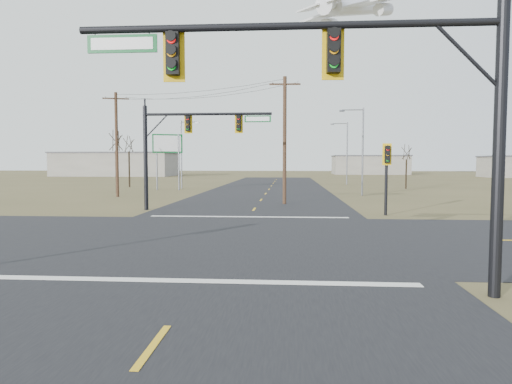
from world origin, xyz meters
TOP-DOWN VIEW (x-y plane):
  - ground at (0.00, 0.00)m, footprint 320.00×320.00m
  - road_ew at (0.00, 0.00)m, footprint 160.00×14.00m
  - road_ns at (0.00, 0.00)m, footprint 14.00×160.00m
  - stop_bar_near at (0.00, -7.50)m, footprint 12.00×0.40m
  - stop_bar_far at (0.00, 7.50)m, footprint 12.00×0.40m
  - mast_arm_near at (3.84, -8.36)m, footprint 10.52×0.43m
  - mast_arm_far at (-4.56, 11.24)m, footprint 8.90×0.45m
  - pedestal_signal_ne at (8.50, 9.03)m, footprint 0.59×0.52m
  - utility_pole_near at (2.08, 16.39)m, footprint 2.46×0.29m
  - utility_pole_far at (-14.03, 22.90)m, footprint 2.36×0.87m
  - highway_sign at (-12.01, 33.77)m, footprint 3.32×1.44m
  - streetlight_a at (9.57, 26.38)m, footprint 2.44×0.36m
  - streetlight_b at (10.94, 49.63)m, footprint 2.59×0.25m
  - streetlight_c at (-10.94, 37.05)m, footprint 2.39×0.27m
  - bare_tree_a at (-16.02, 27.86)m, footprint 3.79×3.79m
  - bare_tree_b at (-19.02, 40.19)m, footprint 3.09×3.09m
  - bare_tree_c at (17.09, 38.47)m, footprint 3.27×3.27m
  - warehouse_left at (-40.00, 90.00)m, footprint 28.00×14.00m
  - warehouse_mid at (25.00, 110.00)m, footprint 20.00×12.00m
  - jet_airliner at (13.59, 61.18)m, footprint 29.13×29.23m

SIDE VIEW (x-z plane):
  - ground at x=0.00m, z-range 0.00..0.00m
  - road_ew at x=0.00m, z-range 0.00..0.02m
  - road_ns at x=0.00m, z-range 0.00..0.02m
  - stop_bar_near at x=0.00m, z-range 0.03..0.03m
  - stop_bar_far at x=0.00m, z-range 0.03..0.03m
  - warehouse_mid at x=25.00m, z-range 0.00..5.00m
  - warehouse_left at x=-40.00m, z-range 0.00..5.50m
  - pedestal_signal_ne at x=8.50m, z-range 1.03..5.55m
  - bare_tree_c at x=17.09m, z-range 1.69..7.62m
  - highway_sign at x=-12.01m, z-range 1.33..8.01m
  - streetlight_c at x=-10.94m, z-range 0.52..9.10m
  - streetlight_a at x=9.57m, z-range 0.53..9.26m
  - utility_pole_far at x=-14.03m, z-range 0.18..10.15m
  - utility_pole_near at x=2.08m, z-range 0.18..10.21m
  - mast_arm_far at x=-4.56m, z-range 1.60..8.81m
  - streetlight_b at x=10.94m, z-range 0.57..9.90m
  - mast_arm_near at x=3.84m, z-range 1.65..8.91m
  - bare_tree_a at x=-16.02m, z-range 2.09..9.28m
  - bare_tree_b at x=-19.02m, z-range 2.19..9.52m
  - jet_airliner at x=13.59m, z-range 23.48..37.03m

